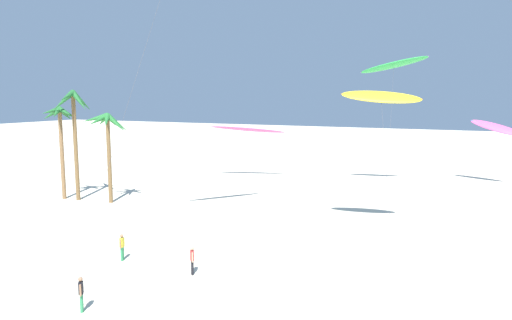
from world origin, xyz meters
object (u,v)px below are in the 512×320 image
person_foreground_walker (122,246)px  person_near_left (192,259)px  flying_kite_0 (381,97)px  palm_tree_0 (60,123)px  flying_kite_6 (497,128)px  flying_kite_2 (248,129)px  person_near_right (81,293)px  flying_kite_5 (394,65)px  palm_tree_1 (73,113)px  palm_tree_2 (107,128)px

person_foreground_walker → person_near_left: person_foreground_walker is taller
flying_kite_0 → person_near_left: (-7.87, -12.69, -9.09)m
palm_tree_0 → flying_kite_6: 46.67m
palm_tree_0 → flying_kite_2: 21.45m
flying_kite_6 → person_near_right: flying_kite_6 is taller
flying_kite_5 → flying_kite_6: size_ratio=1.88×
flying_kite_6 → palm_tree_0: bearing=-145.7°
flying_kite_0 → flying_kite_2: size_ratio=1.00×
palm_tree_0 → palm_tree_1: 1.94m
person_near_left → flying_kite_6: bearing=66.6°
palm_tree_1 → person_near_left: (20.65, -11.46, -7.60)m
palm_tree_1 → flying_kite_0: size_ratio=1.00×
flying_kite_6 → person_foreground_walker: bearing=-119.7°
palm_tree_0 → person_near_right: (20.13, -17.37, -6.56)m
flying_kite_0 → palm_tree_2: bearing=-178.2°
flying_kite_2 → person_near_left: bearing=-69.5°
palm_tree_0 → flying_kite_6: palm_tree_0 is taller
palm_tree_0 → flying_kite_0: flying_kite_0 is taller
palm_tree_1 → person_near_left: 24.81m
palm_tree_1 → flying_kite_0: flying_kite_0 is taller
flying_kite_0 → person_foreground_walker: size_ratio=6.37×
flying_kite_5 → flying_kite_6: flying_kite_5 is taller
flying_kite_6 → flying_kite_2: bearing=-163.5°
flying_kite_0 → flying_kite_2: bearing=138.4°
person_foreground_walker → palm_tree_0: bearing=146.9°
palm_tree_2 → flying_kite_5: flying_kite_5 is taller
flying_kite_0 → palm_tree_1: bearing=-177.5°
palm_tree_0 → flying_kite_5: (28.24, 18.60, 5.82)m
palm_tree_0 → palm_tree_2: bearing=7.1°
flying_kite_2 → flying_kite_5: flying_kite_5 is taller
palm_tree_2 → palm_tree_0: bearing=-172.9°
person_near_left → flying_kite_5: bearing=78.7°
flying_kite_2 → person_near_left: 31.86m
flying_kite_5 → person_near_left: flying_kite_5 is taller
person_near_left → person_near_right: person_near_right is taller
palm_tree_1 → flying_kite_5: bearing=34.7°
person_near_right → person_near_left: bearing=70.5°
flying_kite_0 → person_near_left: flying_kite_0 is taller
palm_tree_1 → flying_kite_2: size_ratio=1.00×
palm_tree_2 → person_foreground_walker: palm_tree_2 is taller
palm_tree_2 → flying_kite_5: bearing=38.1°
palm_tree_0 → person_near_left: bearing=-26.8°
flying_kite_5 → person_near_left: bearing=-101.3°
flying_kite_5 → person_foreground_walker: bearing=-110.4°
flying_kite_6 → person_foreground_walker: size_ratio=4.60×
palm_tree_2 → flying_kite_5: 29.75m
palm_tree_0 → palm_tree_2: 5.39m
palm_tree_0 → person_foreground_walker: bearing=-33.1°
flying_kite_0 → person_near_right: flying_kite_0 is taller
flying_kite_6 → palm_tree_1: bearing=-144.7°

